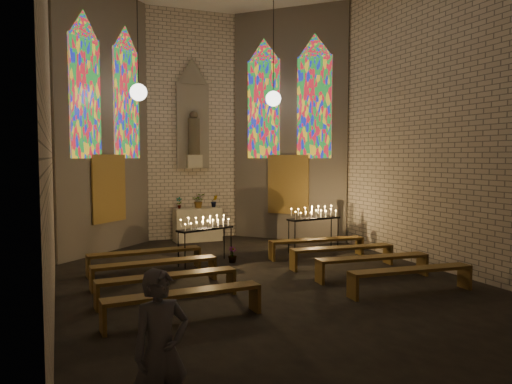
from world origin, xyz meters
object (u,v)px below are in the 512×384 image
altar (198,224)px  votive_stand_left (205,226)px  visitor (161,351)px  aisle_flower_pot (232,255)px  votive_stand_right (314,215)px

altar → votive_stand_left: size_ratio=0.95×
altar → visitor: 10.56m
aisle_flower_pot → votive_stand_right: (2.52, 0.58, 0.78)m
visitor → votive_stand_left: bearing=57.9°
altar → votive_stand_left: votive_stand_left is taller
altar → votive_stand_left: bearing=-101.8°
aisle_flower_pot → votive_stand_right: size_ratio=0.24×
aisle_flower_pot → votive_stand_left: 0.97m
altar → votive_stand_left: (-0.67, -3.21, 0.41)m
votive_stand_left → votive_stand_right: bearing=-12.6°
altar → votive_stand_left: 3.31m
aisle_flower_pot → visitor: size_ratio=0.25×
altar → visitor: bearing=-106.9°
aisle_flower_pot → votive_stand_right: votive_stand_right is taller
votive_stand_left → votive_stand_right: size_ratio=0.94×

